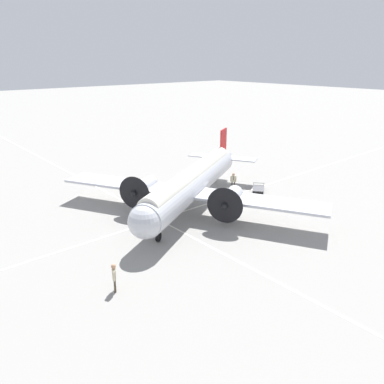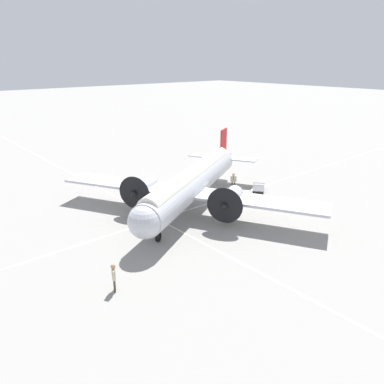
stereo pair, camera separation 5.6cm
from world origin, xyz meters
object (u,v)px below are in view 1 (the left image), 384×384
crew_foreground (114,275)px  passenger_boarding (233,179)px  airliner_main (190,184)px  baggage_cart (258,188)px  suitcase_near_door (235,188)px

crew_foreground → passenger_boarding: bearing=-37.7°
passenger_boarding → airliner_main: bearing=56.1°
airliner_main → crew_foreground: size_ratio=12.26×
airliner_main → baggage_cart: bearing=148.2°
airliner_main → passenger_boarding: (6.80, 1.42, -1.37)m
suitcase_near_door → baggage_cart: 2.35m
airliner_main → suitcase_near_door: size_ratio=35.60×
passenger_boarding → suitcase_near_door: bearing=108.7°
suitcase_near_door → crew_foreground: bearing=-157.2°
crew_foreground → passenger_boarding: (17.73, 7.78, 0.01)m
airliner_main → suitcase_near_door: (6.60, 1.01, -2.15)m
baggage_cart → airliner_main: bearing=-42.1°
crew_foreground → passenger_boarding: 19.36m
suitcase_near_door → baggage_cart: size_ratio=0.27×
passenger_boarding → suitcase_near_door: (-0.20, -0.41, -0.79)m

